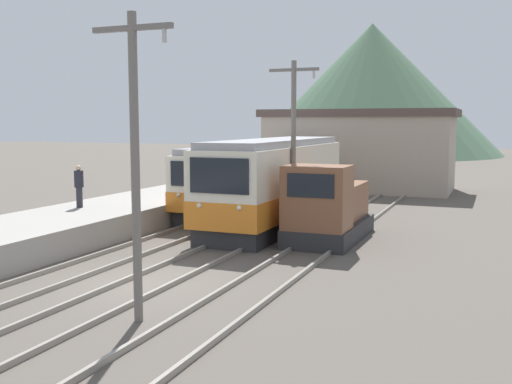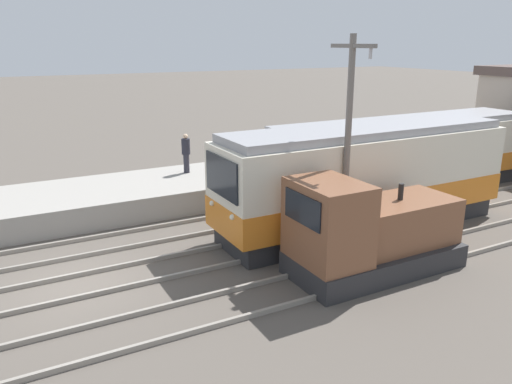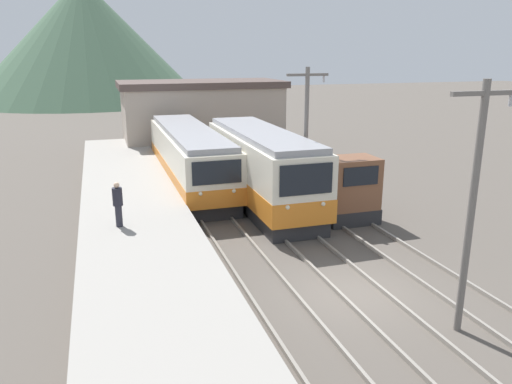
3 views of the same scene
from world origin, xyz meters
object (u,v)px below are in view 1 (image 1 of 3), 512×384
Objects in this scene: shunting_locomotive at (328,210)px; catenary_mast_mid at (294,142)px; commuter_train_left at (256,179)px; person_on_platform at (79,185)px; catenary_mast_near at (135,157)px; commuter_train_center at (275,186)px.

shunting_locomotive is 0.78× the size of catenary_mast_mid.
commuter_train_left is 2.59× the size of shunting_locomotive.
catenary_mast_mid is 9.12m from person_on_platform.
commuter_train_left is 18.38m from catenary_mast_near.
catenary_mast_near is at bearing -97.88° from shunting_locomotive.
catenary_mast_mid is at bearing 170.86° from shunting_locomotive.
shunting_locomotive is at bearing -37.32° from commuter_train_center.
commuter_train_left is 9.87m from person_on_platform.
commuter_train_left is at bearing 122.68° from catenary_mast_mid.
commuter_train_center is 3.81m from shunting_locomotive.
shunting_locomotive is at bearing 10.49° from person_on_platform.
catenary_mast_near is at bearing -90.00° from catenary_mast_mid.
person_on_platform is at bearing -116.33° from commuter_train_left.
commuter_train_center is 13.30m from catenary_mast_near.
person_on_platform is (-8.68, 8.89, -1.81)m from catenary_mast_near.
catenary_mast_mid reaches higher than commuter_train_left.
commuter_train_center is at bearing 30.18° from person_on_platform.
shunting_locomotive is 10.38m from person_on_platform.
commuter_train_center is at bearing 96.58° from catenary_mast_near.
commuter_train_center is (2.80, -4.67, 0.18)m from commuter_train_left.
commuter_train_center reaches higher than person_on_platform.
catenary_mast_mid is at bearing -53.63° from commuter_train_center.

